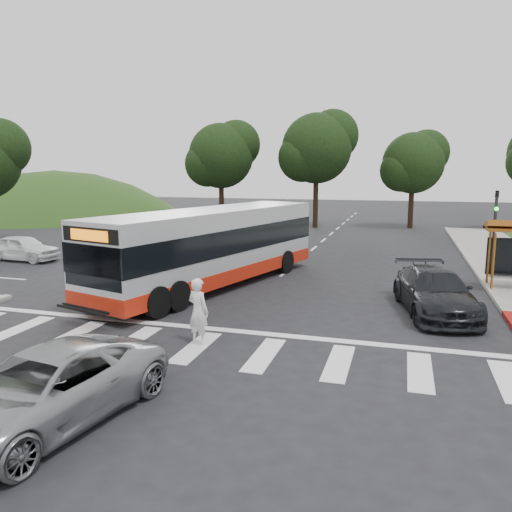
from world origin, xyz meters
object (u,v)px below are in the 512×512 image
at_px(transit_bus, 213,248).
at_px(silver_suv_south, 45,389).
at_px(pedestrian, 198,311).
at_px(dark_sedan, 435,292).

bearing_deg(transit_bus, silver_suv_south, -68.49).
relative_size(pedestrian, silver_suv_south, 0.37).
distance_m(transit_bus, pedestrian, 7.35).
xyz_separation_m(dark_sedan, silver_suv_south, (-7.68, -10.35, -0.04)).
bearing_deg(dark_sedan, silver_suv_south, -138.01).
distance_m(transit_bus, silver_suv_south, 12.18).
bearing_deg(silver_suv_south, dark_sedan, 63.47).
bearing_deg(pedestrian, silver_suv_south, 98.68).
distance_m(pedestrian, silver_suv_south, 5.23).
xyz_separation_m(pedestrian, dark_sedan, (6.64, 5.23, -0.19)).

